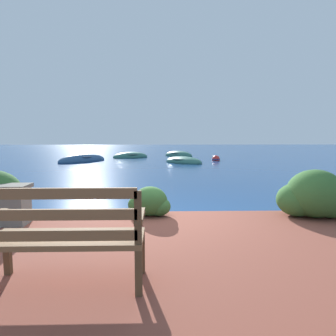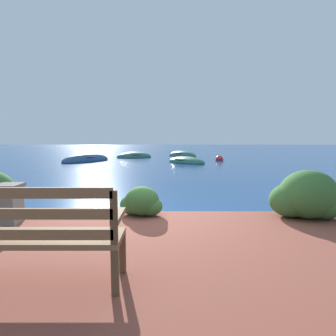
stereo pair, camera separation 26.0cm
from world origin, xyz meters
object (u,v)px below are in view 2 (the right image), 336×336
rowboat_far (134,157)px  rowboat_outer (182,156)px  park_bench (44,234)px  mooring_buoy (219,159)px  rowboat_mid (86,160)px  rowboat_nearest (186,162)px

rowboat_far → rowboat_outer: rowboat_outer is taller
park_bench → mooring_buoy: (4.15, 15.22, -0.62)m
rowboat_mid → rowboat_outer: size_ratio=1.28×
rowboat_mid → rowboat_outer: rowboat_mid is taller
rowboat_far → rowboat_nearest: bearing=-70.9°
park_bench → rowboat_nearest: bearing=83.3°
rowboat_far → mooring_buoy: bearing=-46.6°
rowboat_mid → rowboat_nearest: bearing=122.9°
rowboat_mid → rowboat_outer: (5.74, 4.02, -0.01)m
rowboat_nearest → rowboat_mid: bearing=40.7°
rowboat_far → rowboat_outer: bearing=-5.3°
park_bench → rowboat_mid: bearing=106.0°
rowboat_mid → rowboat_far: (2.44, 2.94, -0.01)m
rowboat_nearest → rowboat_outer: (0.00, 4.67, 0.00)m
rowboat_nearest → rowboat_mid: 5.78m
rowboat_nearest → rowboat_outer: bearing=-42.9°
rowboat_nearest → rowboat_mid: rowboat_mid is taller
rowboat_outer → park_bench: bearing=126.8°
rowboat_mid → rowboat_far: size_ratio=1.15×
park_bench → mooring_buoy: size_ratio=2.70×
park_bench → rowboat_mid: size_ratio=0.45×
park_bench → rowboat_outer: (2.11, 18.59, -0.64)m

